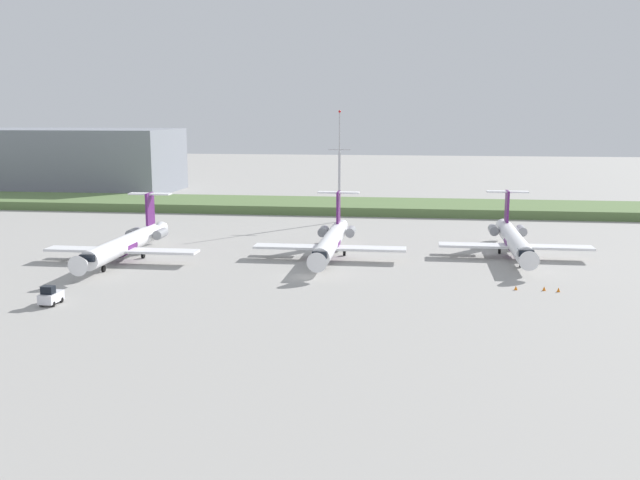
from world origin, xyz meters
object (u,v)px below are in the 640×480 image
(regional_jet_nearest, at_px, (126,244))
(antenna_mast, at_px, (339,176))
(safety_cone_front_marker, at_px, (516,288))
(safety_cone_rear_marker, at_px, (559,290))
(safety_cone_mid_marker, at_px, (544,288))
(baggage_tug, at_px, (51,296))
(regional_jet_second, at_px, (331,241))
(regional_jet_third, at_px, (514,240))

(regional_jet_nearest, relative_size, antenna_mast, 1.40)
(safety_cone_front_marker, relative_size, safety_cone_rear_marker, 1.00)
(safety_cone_mid_marker, distance_m, safety_cone_rear_marker, 1.71)
(baggage_tug, bearing_deg, safety_cone_rear_marker, 13.26)
(safety_cone_mid_marker, xyz_separation_m, safety_cone_rear_marker, (1.64, -0.48, 0.00))
(antenna_mast, height_order, safety_cone_front_marker, antenna_mast)
(regional_jet_second, bearing_deg, baggage_tug, -132.47)
(antenna_mast, bearing_deg, baggage_tug, -111.03)
(antenna_mast, relative_size, safety_cone_front_marker, 40.31)
(antenna_mast, bearing_deg, regional_jet_nearest, -122.72)
(safety_cone_front_marker, xyz_separation_m, safety_cone_rear_marker, (5.07, -0.36, 0.00))
(baggage_tug, relative_size, safety_cone_front_marker, 5.82)
(regional_jet_nearest, xyz_separation_m, safety_cone_mid_marker, (58.67, -10.83, -2.26))
(regional_jet_nearest, distance_m, antenna_mast, 51.04)
(antenna_mast, xyz_separation_m, safety_cone_rear_marker, (32.95, -53.88, -8.94))
(safety_cone_mid_marker, relative_size, safety_cone_rear_marker, 1.00)
(regional_jet_second, relative_size, antenna_mast, 1.40)
(antenna_mast, xyz_separation_m, safety_cone_front_marker, (27.88, -53.52, -8.94))
(regional_jet_nearest, distance_m, safety_cone_mid_marker, 59.71)
(regional_jet_nearest, relative_size, safety_cone_front_marker, 56.36)
(baggage_tug, bearing_deg, regional_jet_second, 47.53)
(antenna_mast, relative_size, baggage_tug, 6.93)
(regional_jet_nearest, distance_m, regional_jet_second, 30.61)
(safety_cone_mid_marker, bearing_deg, safety_cone_front_marker, -177.94)
(antenna_mast, height_order, safety_cone_mid_marker, antenna_mast)
(safety_cone_front_marker, relative_size, safety_cone_mid_marker, 1.00)
(regional_jet_nearest, distance_m, safety_cone_rear_marker, 61.40)
(safety_cone_front_marker, bearing_deg, regional_jet_second, 145.91)
(safety_cone_mid_marker, bearing_deg, antenna_mast, 120.39)
(regional_jet_second, distance_m, safety_cone_front_marker, 30.57)
(safety_cone_rear_marker, bearing_deg, safety_cone_front_marker, 175.96)
(regional_jet_second, xyz_separation_m, regional_jet_third, (27.66, 4.78, 0.00))
(safety_cone_mid_marker, bearing_deg, regional_jet_third, 92.69)
(regional_jet_third, height_order, safety_cone_rear_marker, regional_jet_third)
(regional_jet_second, bearing_deg, antenna_mast, 94.13)
(safety_cone_front_marker, bearing_deg, regional_jet_nearest, 168.79)
(regional_jet_second, bearing_deg, regional_jet_third, 9.81)
(antenna_mast, height_order, safety_cone_rear_marker, antenna_mast)
(baggage_tug, bearing_deg, regional_jet_nearest, 92.93)
(baggage_tug, xyz_separation_m, safety_cone_rear_marker, (59.02, 13.90, -0.73))
(regional_jet_second, height_order, baggage_tug, regional_jet_second)
(regional_jet_nearest, bearing_deg, safety_cone_rear_marker, -10.62)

